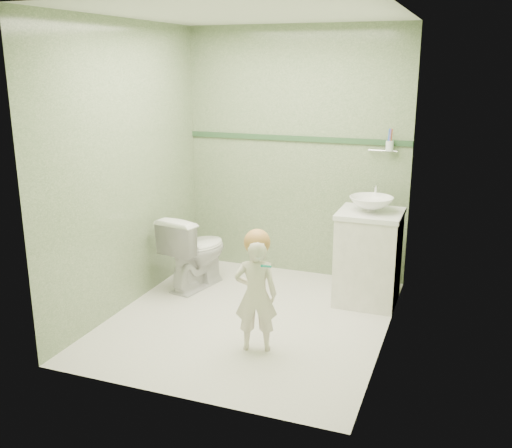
% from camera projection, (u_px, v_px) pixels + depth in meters
% --- Properties ---
extents(ground, '(2.50, 2.50, 0.00)m').
position_uv_depth(ground, '(250.00, 319.00, 4.82)').
color(ground, white).
rests_on(ground, ground).
extents(room_shell, '(2.50, 2.54, 2.40)m').
position_uv_depth(room_shell, '(249.00, 177.00, 4.49)').
color(room_shell, gray).
rests_on(room_shell, ground).
extents(trim_stripe, '(2.20, 0.02, 0.05)m').
position_uv_depth(trim_stripe, '(296.00, 138.00, 5.57)').
color(trim_stripe, '#2F5232').
rests_on(trim_stripe, room_shell).
extents(vanity, '(0.52, 0.50, 0.80)m').
position_uv_depth(vanity, '(368.00, 259.00, 5.06)').
color(vanity, beige).
rests_on(vanity, ground).
extents(counter, '(0.54, 0.52, 0.04)m').
position_uv_depth(counter, '(371.00, 214.00, 4.95)').
color(counter, white).
rests_on(counter, vanity).
extents(basin, '(0.37, 0.37, 0.13)m').
position_uv_depth(basin, '(371.00, 204.00, 4.92)').
color(basin, white).
rests_on(basin, counter).
extents(faucet, '(0.03, 0.13, 0.18)m').
position_uv_depth(faucet, '(375.00, 191.00, 5.07)').
color(faucet, silver).
rests_on(faucet, counter).
extents(cup_holder, '(0.26, 0.07, 0.21)m').
position_uv_depth(cup_holder, '(389.00, 146.00, 5.22)').
color(cup_holder, silver).
rests_on(cup_holder, room_shell).
extents(toilet, '(0.53, 0.76, 0.71)m').
position_uv_depth(toilet, '(196.00, 251.00, 5.43)').
color(toilet, white).
rests_on(toilet, ground).
extents(toddler, '(0.36, 0.29, 0.86)m').
position_uv_depth(toddler, '(256.00, 295.00, 4.20)').
color(toddler, silver).
rests_on(toddler, ground).
extents(hair_cap, '(0.19, 0.19, 0.19)m').
position_uv_depth(hair_cap, '(257.00, 242.00, 4.12)').
color(hair_cap, '#BB8043').
rests_on(hair_cap, toddler).
extents(teal_toothbrush, '(0.10, 0.14, 0.08)m').
position_uv_depth(teal_toothbrush, '(265.00, 265.00, 4.00)').
color(teal_toothbrush, '#0C8876').
rests_on(teal_toothbrush, toddler).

